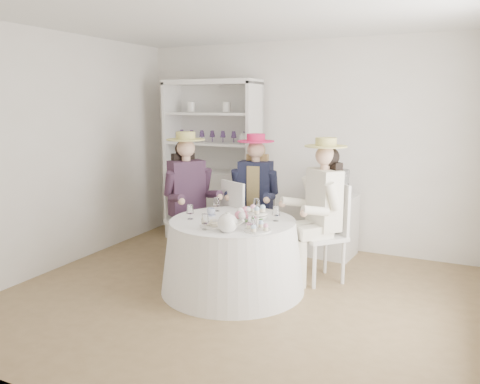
% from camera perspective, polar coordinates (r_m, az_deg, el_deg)
% --- Properties ---
extents(ground, '(4.50, 4.50, 0.00)m').
position_cam_1_polar(ground, '(4.81, -0.52, -12.59)').
color(ground, brown).
rests_on(ground, ground).
extents(ceiling, '(4.50, 4.50, 0.00)m').
position_cam_1_polar(ceiling, '(4.48, -0.59, 20.99)').
color(ceiling, white).
rests_on(ceiling, wall_back).
extents(wall_back, '(4.50, 0.00, 4.50)m').
position_cam_1_polar(wall_back, '(6.29, 7.47, 5.66)').
color(wall_back, silver).
rests_on(wall_back, ground).
extents(wall_front, '(4.50, 0.00, 4.50)m').
position_cam_1_polar(wall_front, '(2.81, -18.69, -1.34)').
color(wall_front, silver).
rests_on(wall_front, ground).
extents(wall_left, '(0.00, 4.50, 4.50)m').
position_cam_1_polar(wall_left, '(5.79, -21.09, 4.57)').
color(wall_left, silver).
rests_on(wall_left, ground).
extents(tea_table, '(1.48, 1.48, 0.74)m').
position_cam_1_polar(tea_table, '(4.87, -0.89, -7.67)').
color(tea_table, white).
rests_on(tea_table, ground).
extents(hutch, '(1.39, 0.70, 2.21)m').
position_cam_1_polar(hutch, '(6.53, -3.24, 0.93)').
color(hutch, silver).
rests_on(hutch, ground).
extents(side_table, '(0.54, 0.54, 0.78)m').
position_cam_1_polar(side_table, '(6.01, 11.38, -4.04)').
color(side_table, silver).
rests_on(side_table, ground).
extents(hatbox, '(0.38, 0.38, 0.32)m').
position_cam_1_polar(hatbox, '(5.89, 11.58, 1.13)').
color(hatbox, black).
rests_on(hatbox, side_table).
extents(guest_left, '(0.68, 0.64, 1.58)m').
position_cam_1_polar(guest_left, '(5.54, -6.39, 0.17)').
color(guest_left, silver).
rests_on(guest_left, ground).
extents(guest_mid, '(0.57, 0.60, 1.55)m').
position_cam_1_polar(guest_mid, '(5.65, 1.84, 0.28)').
color(guest_mid, silver).
rests_on(guest_mid, ground).
extents(guest_right, '(0.65, 0.66, 1.56)m').
position_cam_1_polar(guest_right, '(5.02, 9.93, -1.20)').
color(guest_right, silver).
rests_on(guest_right, ground).
extents(spare_chair, '(0.57, 0.57, 1.03)m').
position_cam_1_polar(spare_chair, '(5.47, 0.07, -3.53)').
color(spare_chair, silver).
rests_on(spare_chair, ground).
extents(teacup_a, '(0.11, 0.11, 0.07)m').
position_cam_1_polar(teacup_a, '(4.95, -3.55, -2.49)').
color(teacup_a, white).
rests_on(teacup_a, tea_table).
extents(teacup_b, '(0.08, 0.08, 0.07)m').
position_cam_1_polar(teacup_b, '(5.00, 1.08, -2.33)').
color(teacup_b, white).
rests_on(teacup_b, tea_table).
extents(teacup_c, '(0.08, 0.08, 0.06)m').
position_cam_1_polar(teacup_c, '(4.83, 2.37, -2.86)').
color(teacup_c, white).
rests_on(teacup_c, tea_table).
extents(flower_bowl, '(0.31, 0.31, 0.06)m').
position_cam_1_polar(flower_bowl, '(4.67, 1.69, -3.34)').
color(flower_bowl, white).
rests_on(flower_bowl, tea_table).
extents(flower_arrangement, '(0.21, 0.20, 0.08)m').
position_cam_1_polar(flower_arrangement, '(4.61, 1.05, -2.64)').
color(flower_arrangement, pink).
rests_on(flower_arrangement, tea_table).
extents(table_teapot, '(0.26, 0.19, 0.20)m').
position_cam_1_polar(table_teapot, '(4.31, -1.50, -3.81)').
color(table_teapot, white).
rests_on(table_teapot, tea_table).
extents(sandwich_plate, '(0.26, 0.26, 0.06)m').
position_cam_1_polar(sandwich_plate, '(4.52, -3.24, -4.04)').
color(sandwich_plate, white).
rests_on(sandwich_plate, tea_table).
extents(cupcake_stand, '(0.25, 0.25, 0.24)m').
position_cam_1_polar(cupcake_stand, '(4.35, 2.13, -3.65)').
color(cupcake_stand, white).
rests_on(cupcake_stand, tea_table).
extents(stemware_set, '(0.90, 0.94, 0.15)m').
position_cam_1_polar(stemware_set, '(4.74, -0.90, -2.56)').
color(stemware_set, white).
rests_on(stemware_set, tea_table).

